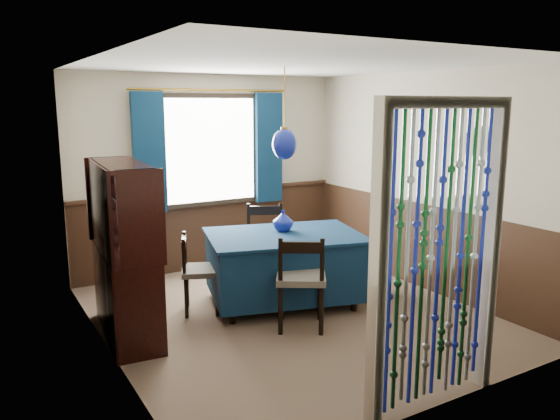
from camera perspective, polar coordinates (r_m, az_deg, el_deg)
floor at (r=5.70m, az=1.09°, el=-10.90°), size 4.00×4.00×0.00m
ceiling at (r=5.31m, az=1.19°, el=15.02°), size 4.00×4.00×0.00m
wall_back at (r=7.13m, az=-7.35°, el=3.84°), size 3.60×0.00×3.60m
wall_front at (r=3.84m, az=17.01°, el=-2.69°), size 3.60×0.00×3.60m
wall_left at (r=4.69m, az=-17.92°, el=-0.32°), size 0.00×4.00×4.00m
wall_right at (r=6.48m, az=14.82°, el=2.86°), size 0.00×4.00×4.00m
wainscot_back at (r=7.24m, az=-7.16°, el=-2.07°), size 3.60×0.00×3.60m
wainscot_front at (r=4.09m, az=16.25°, el=-12.92°), size 3.60×0.00×3.60m
wainscot_left at (r=4.89m, az=-17.22°, el=-8.95°), size 0.00×4.00×4.00m
wainscot_right at (r=6.62m, az=14.41°, el=-3.59°), size 0.00×4.00×4.00m
window at (r=7.05m, az=-7.25°, el=6.22°), size 1.32×0.12×1.42m
doorway at (r=3.93m, az=16.20°, el=-5.35°), size 1.16×0.12×2.18m
dining_table at (r=5.87m, az=0.45°, el=-5.63°), size 1.84×1.50×0.77m
chair_near at (r=5.22m, az=2.21°, el=-7.23°), size 0.62×0.62×0.93m
chair_far at (r=6.53m, az=-1.59°, el=-3.42°), size 0.62×0.62×0.95m
chair_left at (r=5.71m, az=-8.53°, el=-6.31°), size 0.51×0.52×0.82m
chair_right at (r=6.15m, az=9.56°, el=-5.03°), size 0.53×0.54×0.84m
sideboard at (r=5.26m, az=-15.88°, el=-6.67°), size 0.54×1.27×1.62m
pendant_lamp at (r=5.64m, az=0.47°, el=6.93°), size 0.25×0.25×0.93m
vase_table at (r=5.91m, az=0.32°, el=-1.21°), size 0.25×0.25×0.21m
bowl_shelf at (r=4.86m, az=-14.66°, el=-1.17°), size 0.22×0.22×0.05m
vase_sideboard at (r=5.46m, az=-16.23°, el=-2.51°), size 0.18×0.18×0.17m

